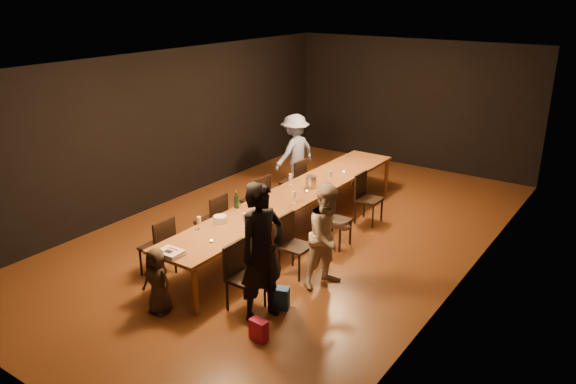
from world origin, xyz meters
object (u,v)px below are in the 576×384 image
Objects in this scene: table at (294,196)px; champagne_bottle at (236,199)px; chair_right_1 at (296,246)px; chair_left_3 at (292,181)px; chair_right_0 at (246,278)px; chair_right_2 at (336,220)px; chair_left_2 at (255,199)px; man_blue at (295,152)px; chair_right_3 at (369,199)px; chair_left_1 at (211,220)px; ice_bucket at (311,182)px; woman_tan at (329,236)px; plate_stack at (220,219)px; chair_left_0 at (157,246)px; woman_birthday at (262,253)px; child at (157,281)px; birthday_cake at (170,253)px.

table is 19.63× the size of champagne_bottle.
chair_left_3 is (-1.70, 2.40, 0.00)m from chair_right_1.
chair_right_1 is at bearing 180.00° from chair_right_0.
chair_left_2 is (-1.70, 0.00, 0.00)m from chair_right_2.
man_blue is (-2.17, 3.18, 0.35)m from chair_right_1.
table is 6.45× the size of chair_right_3.
chair_right_1 is 1.00× the size of chair_left_1.
chair_right_0 and chair_left_3 have the same top height.
man_blue is (-2.17, 4.38, 0.35)m from chair_right_0.
woman_tan is at bearing -50.73° from ice_bucket.
champagne_bottle is at bearing 26.39° from man_blue.
chair_left_2 is at bearing 110.82° from plate_stack.
chair_left_0 is 1.47m from champagne_bottle.
ice_bucket is (0.92, 2.84, 0.39)m from chair_left_0.
woman_birthday is 8.96× the size of ice_bucket.
chair_right_2 is at bearing 0.00° from table.
champagne_bottle is at bearing -106.75° from ice_bucket.
chair_right_0 and chair_left_0 have the same top height.
chair_right_0 is at bearing -90.00° from chair_left_0.
table is at bearing 85.38° from child.
birthday_cake is at bearing -154.02° from chair_left_1.
champagne_bottle is (-1.24, -2.28, 0.44)m from chair_right_3.
chair_left_2 is 0.57× the size of man_blue.
chair_left_1 is at bearing 142.75° from plate_stack.
man_blue is at bearing -132.39° from chair_right_2.
plate_stack is (-1.06, -0.49, 0.34)m from chair_right_1.
woman_tan reaches higher than child.
plate_stack is (-1.36, 0.74, -0.13)m from woman_birthday.
ice_bucket is at bearing -17.88° from chair_left_0.
chair_right_0 is 3.60m from chair_right_3.
man_blue is (-0.47, 4.38, 0.35)m from chair_left_0.
chair_left_1 is 4.60× the size of plate_stack.
plate_stack is (0.64, -1.69, 0.34)m from chair_left_2.
champagne_bottle is (-1.24, -1.08, 0.44)m from chair_right_2.
table is 2.38m from man_blue.
chair_left_3 is at bearing 99.26° from birthday_cake.
man_blue reaches higher than chair_left_3.
champagne_bottle is (-0.18, 0.61, 0.10)m from plate_stack.
woman_birthday is 2.02× the size of child.
champagne_bottle is at bearing -109.92° from table.
chair_right_1 is 2.08m from chair_left_0.
man_blue is at bearing 31.01° from chair_left_3.
plate_stack is at bearing 26.33° from man_blue.
chair_right_0 is at bearing 175.52° from woman_tan.
child is 0.40m from birthday_cake.
man_blue is (-2.73, 3.18, 0.04)m from woman_tan.
chair_left_0 reaches higher than birthday_cake.
woman_birthday reaches higher than plate_stack.
chair_right_0 is 1.20m from chair_right_1.
ice_bucket reaches higher than chair_right_2.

